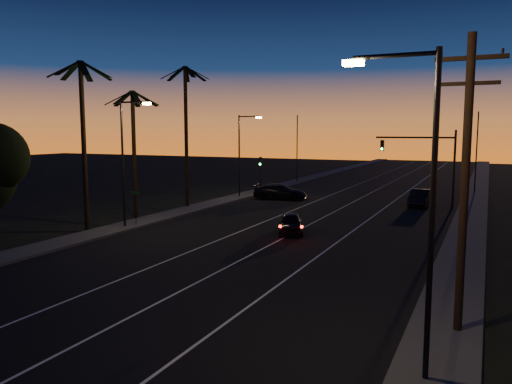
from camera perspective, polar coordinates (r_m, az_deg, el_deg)
The scene contains 21 objects.
road at distance 40.23m, azimuth 6.93°, elevation -2.91°, with size 20.00×170.00×0.01m, color black.
sidewalk_left at distance 44.92m, azimuth -6.78°, elevation -1.78°, with size 2.40×170.00×0.16m, color #333330.
sidewalk_right at distance 38.31m, azimuth 23.09°, elevation -3.81°, with size 2.40×170.00×0.16m, color #333330.
lane_stripe_left at distance 41.24m, azimuth 2.96°, elevation -2.61°, with size 0.12×160.00×0.01m, color silver.
lane_stripe_mid at distance 40.08m, azimuth 7.61°, elevation -2.94°, with size 0.12×160.00×0.01m, color silver.
lane_stripe_right at distance 39.19m, azimuth 12.50°, elevation -3.27°, with size 0.12×160.00×0.01m, color silver.
palm_near at distance 35.76m, azimuth -19.16°, elevation 6.90°, with size 4.25×4.16×11.53m.
palm_mid at distance 40.67m, azimuth -13.80°, elevation 5.89°, with size 4.25×4.16×10.03m.
palm_far at distance 44.95m, azimuth -8.01°, elevation 7.84°, with size 4.25×4.16×12.53m.
streetlight_left_near at distance 36.02m, azimuth -14.65°, elevation 4.27°, with size 2.55×0.26×9.00m.
streetlight_left_far at distance 51.17m, azimuth -1.62°, elevation 4.93°, with size 2.55×0.26×8.50m.
streetlight_right_near at distance 13.87m, azimuth 18.37°, elevation 0.18°, with size 2.55×0.26×9.00m.
street_sign at distance 37.19m, azimuth -13.61°, elevation -1.30°, with size 0.70×0.06×2.60m.
utility_pole at distance 17.77m, azimuth 22.78°, elevation 1.39°, with size 2.20×0.28×10.00m.
signal_mast at distance 48.00m, azimuth 18.94°, elevation 4.09°, with size 7.10×0.41×7.00m.
signal_post at distance 52.56m, azimuth 0.52°, elevation 2.62°, with size 0.28×0.37×4.20m.
far_pole_left at distance 66.91m, azimuth 4.71°, elevation 4.91°, with size 0.14×0.14×9.00m, color black.
far_pole_right at distance 59.75m, azimuth 23.89°, elevation 4.10°, with size 0.14×0.14×9.00m, color black.
lead_car at distance 33.90m, azimuth 3.97°, elevation -3.56°, with size 3.07×4.68×1.35m.
right_car at distance 48.21m, azimuth 18.24°, elevation -0.64°, with size 1.67×4.69×1.54m.
cross_car at distance 50.47m, azimuth 2.74°, elevation 0.04°, with size 5.70×3.20×1.56m.
Camera 1 is at (12.28, -7.69, 6.88)m, focal length 35.00 mm.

